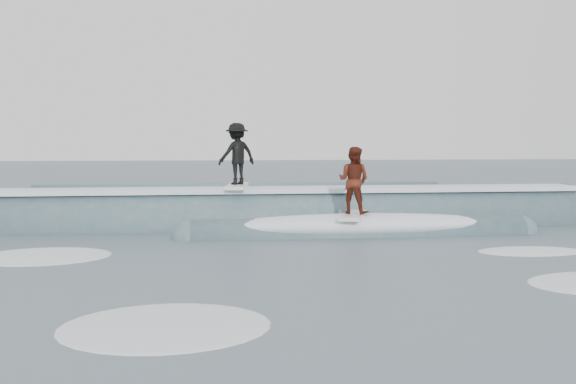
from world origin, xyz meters
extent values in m
plane|color=#394854|center=(0.00, 0.00, 0.00)|extent=(160.00, 160.00, 0.00)
cylinder|color=#3A5962|center=(0.00, 5.99, 0.00)|extent=(21.51, 2.04, 2.04)
cylinder|color=#3A5962|center=(1.80, 3.79, 0.00)|extent=(9.00, 1.00, 1.00)
sphere|color=#3A5962|center=(-2.70, 3.79, 0.00)|extent=(1.00, 1.00, 1.00)
sphere|color=#3A5962|center=(6.30, 3.79, 0.00)|extent=(1.00, 1.00, 1.00)
cube|color=white|center=(0.00, 5.99, 1.09)|extent=(18.00, 1.30, 0.14)
ellipsoid|color=white|center=(1.80, 3.79, 0.30)|extent=(7.60, 1.30, 0.60)
cube|color=white|center=(-1.39, 5.99, 1.21)|extent=(0.81, 2.06, 0.10)
imported|color=black|center=(-1.39, 5.99, 2.16)|extent=(1.34, 1.12, 1.80)
cube|color=silver|center=(1.61, 3.79, 0.55)|extent=(1.19, 2.07, 0.10)
imported|color=#4C190E|center=(1.61, 3.79, 1.49)|extent=(1.09, 1.05, 1.78)
ellipsoid|color=white|center=(5.08, 0.87, 0.00)|extent=(2.49, 1.70, 0.10)
ellipsoid|color=white|center=(-2.82, -4.19, 0.00)|extent=(2.89, 1.97, 0.10)
ellipsoid|color=white|center=(-5.85, 1.59, 0.00)|extent=(3.43, 2.34, 0.10)
cylinder|color=#3A5962|center=(-8.78, 14.00, 0.00)|extent=(22.00, 0.70, 0.70)
cylinder|color=#3A5962|center=(5.20, 18.00, 0.00)|extent=(22.00, 0.80, 0.80)
cylinder|color=#3A5962|center=(-0.39, 22.00, 0.00)|extent=(22.00, 0.60, 0.60)
camera|label=1|loc=(-2.22, -12.84, 2.47)|focal=40.00mm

